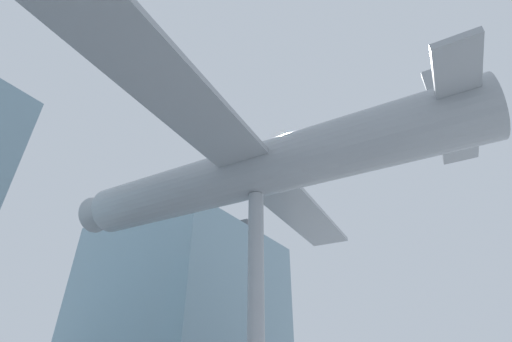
# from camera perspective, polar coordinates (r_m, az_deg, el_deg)

# --- Properties ---
(glass_pavilion_right) EXTENTS (11.71, 10.29, 11.16)m
(glass_pavilion_right) POSITION_cam_1_polar(r_m,az_deg,el_deg) (25.44, -11.46, -22.46)
(glass_pavilion_right) COLOR #7593A3
(glass_pavilion_right) RESTS_ON ground_plane
(support_pylon_central) EXTENTS (0.48, 0.48, 6.93)m
(support_pylon_central) POSITION_cam_1_polar(r_m,az_deg,el_deg) (10.10, 0.00, -21.89)
(support_pylon_central) COLOR #999EA3
(support_pylon_central) RESTS_ON ground_plane
(suspended_airplane) EXTENTS (16.65, 15.38, 2.71)m
(suspended_airplane) POSITION_cam_1_polar(r_m,az_deg,el_deg) (11.67, -0.77, -0.18)
(suspended_airplane) COLOR #93999E
(suspended_airplane) RESTS_ON support_pylon_central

